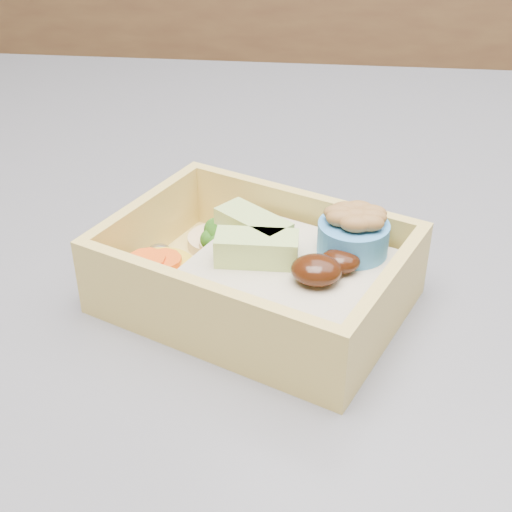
# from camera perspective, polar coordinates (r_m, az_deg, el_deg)

# --- Properties ---
(bento_box) EXTENTS (0.20, 0.17, 0.06)m
(bento_box) POSITION_cam_1_polar(r_m,az_deg,el_deg) (0.41, 0.82, -1.32)
(bento_box) COLOR #D6B758
(bento_box) RESTS_ON island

